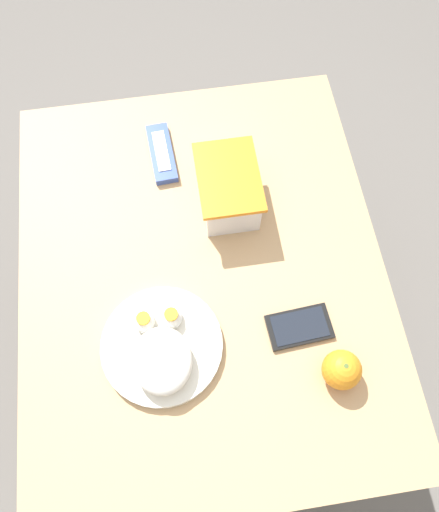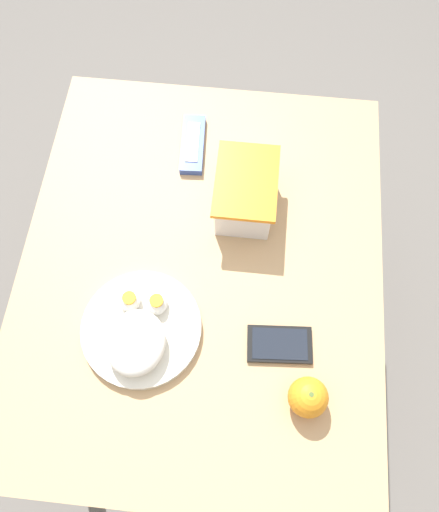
# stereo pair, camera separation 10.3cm
# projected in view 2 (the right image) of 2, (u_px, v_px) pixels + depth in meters

# --- Properties ---
(ground_plane) EXTENTS (10.00, 10.00, 0.00)m
(ground_plane) POSITION_uv_depth(u_px,v_px,m) (208.00, 342.00, 1.70)
(ground_plane) COLOR #66605B
(table) EXTENTS (0.95, 0.76, 0.70)m
(table) POSITION_uv_depth(u_px,v_px,m) (202.00, 280.00, 1.14)
(table) COLOR tan
(table) RESTS_ON ground_plane
(food_container) EXTENTS (0.18, 0.13, 0.10)m
(food_container) POSITION_uv_depth(u_px,v_px,m) (245.00, 194.00, 1.07)
(food_container) COLOR white
(food_container) RESTS_ON table
(orange_fruit) EXTENTS (0.07, 0.07, 0.07)m
(orange_fruit) POSITION_uv_depth(u_px,v_px,m) (308.00, 397.00, 0.91)
(orange_fruit) COLOR orange
(orange_fruit) RESTS_ON table
(rice_plate) EXTENTS (0.24, 0.24, 0.07)m
(rice_plate) POSITION_uv_depth(u_px,v_px,m) (139.00, 332.00, 0.97)
(rice_plate) COLOR silver
(rice_plate) RESTS_ON table
(candy_bar) EXTENTS (0.16, 0.06, 0.02)m
(candy_bar) POSITION_uv_depth(u_px,v_px,m) (193.00, 144.00, 1.16)
(candy_bar) COLOR #334C9E
(candy_bar) RESTS_ON table
(cell_phone) EXTENTS (0.08, 0.13, 0.01)m
(cell_phone) POSITION_uv_depth(u_px,v_px,m) (280.00, 344.00, 0.98)
(cell_phone) COLOR black
(cell_phone) RESTS_ON table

